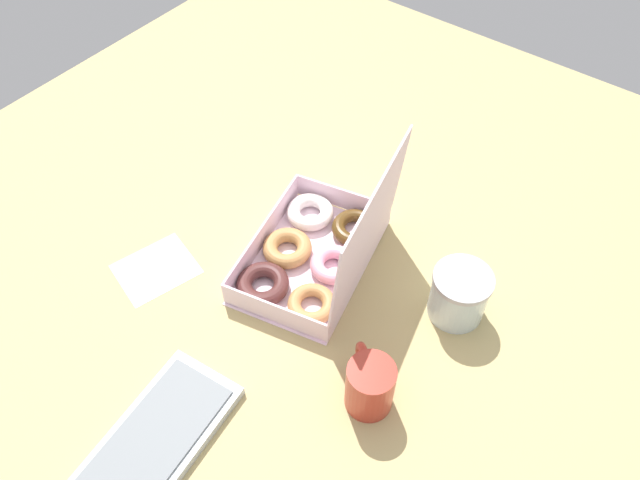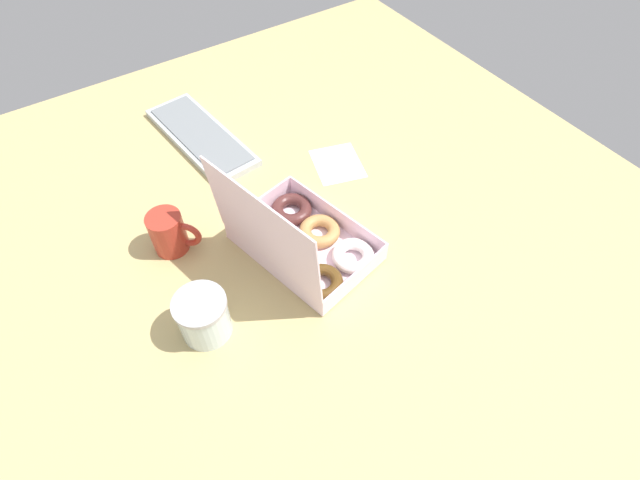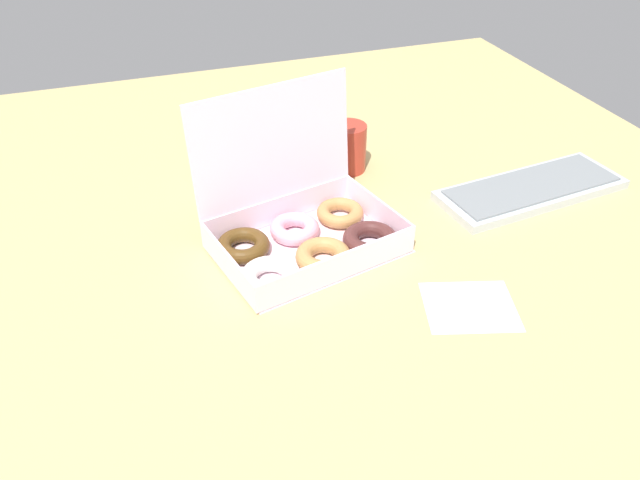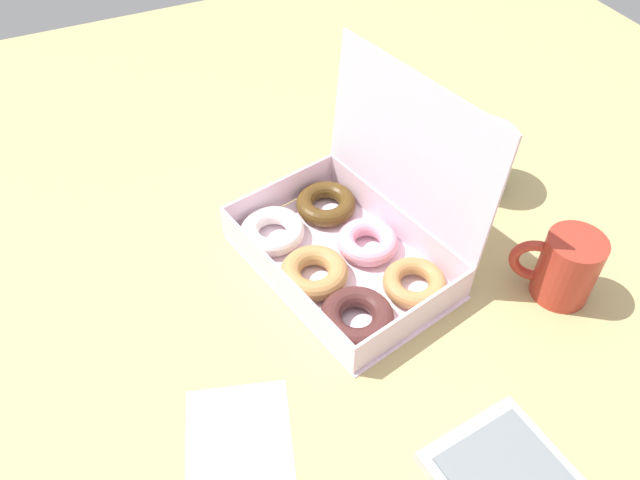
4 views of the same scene
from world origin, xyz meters
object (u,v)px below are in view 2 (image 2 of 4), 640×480
Objects in this scene: glass_jar at (203,316)px; keyboard at (201,136)px; donut_box at (302,242)px; coffee_mug at (170,232)px.

keyboard is at bearing -23.81° from glass_jar.
glass_jar is at bearing 156.19° from keyboard.
donut_box is 29.30cm from coffee_mug.
glass_jar is at bearing 173.02° from coffee_mug.
donut_box is 27.43cm from glass_jar.
donut_box is at bearing -177.14° from keyboard.
glass_jar is (-54.80, 24.18, 4.05)cm from keyboard.
keyboard is 3.95× the size of coffee_mug.
keyboard is 3.81× the size of glass_jar.
coffee_mug is 23.71cm from glass_jar.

